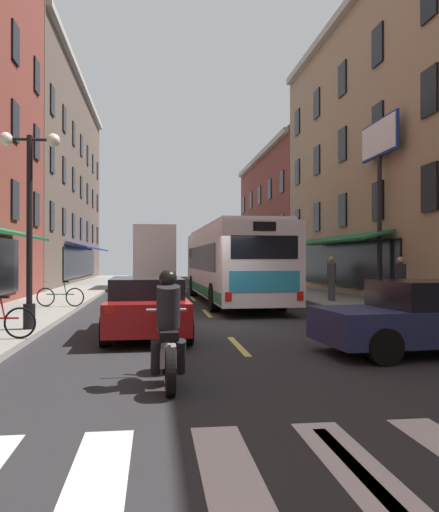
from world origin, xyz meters
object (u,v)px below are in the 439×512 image
(bicycle_mid, at_px, (60,296))
(sedan_far, at_px, (156,273))
(billboard_sign, at_px, (379,161))
(sedan_near, at_px, (438,316))
(sedan_mid, at_px, (147,305))
(motorcycle_rider, at_px, (168,335))
(transit_bus, at_px, (231,263))
(pedestrian_mid, at_px, (401,282))
(street_lamp_twin, at_px, (29,220))
(box_truck, at_px, (154,257))
(pedestrian_far, at_px, (332,278))
(pedestrian_near, at_px, (290,275))

(bicycle_mid, bearing_deg, sedan_far, 81.50)
(billboard_sign, bearing_deg, sedan_near, -108.61)
(sedan_mid, height_order, motorcycle_rider, motorcycle_rider)
(transit_bus, xyz_separation_m, pedestrian_mid, (5.01, -4.91, -0.61))
(billboard_sign, distance_m, motorcycle_rider, 15.39)
(street_lamp_twin, bearing_deg, bicycle_mid, 93.15)
(billboard_sign, relative_size, sedan_near, 1.53)
(box_truck, relative_size, street_lamp_twin, 1.53)
(sedan_mid, xyz_separation_m, pedestrian_far, (7.25, 7.46, 0.35))
(pedestrian_mid, bearing_deg, sedan_near, -175.00)
(box_truck, relative_size, sedan_near, 1.53)
(sedan_near, bearing_deg, billboard_sign, 71.39)
(box_truck, xyz_separation_m, pedestrian_far, (7.08, -12.26, -0.90))
(box_truck, xyz_separation_m, street_lamp_twin, (-2.96, -19.41, 0.80))
(motorcycle_rider, distance_m, pedestrian_near, 20.49)
(motorcycle_rider, relative_size, bicycle_mid, 1.22)
(sedan_mid, distance_m, street_lamp_twin, 3.48)
(pedestrian_near, bearing_deg, sedan_near, 150.53)
(sedan_mid, height_order, bicycle_mid, sedan_mid)
(sedan_far, distance_m, pedestrian_mid, 26.52)
(sedan_far, bearing_deg, street_lamp_twin, -96.11)
(sedan_mid, height_order, sedan_far, sedan_mid)
(box_truck, height_order, sedan_mid, box_truck)
(box_truck, distance_m, motorcycle_rider, 24.73)
(pedestrian_near, height_order, pedestrian_mid, pedestrian_mid)
(sedan_mid, distance_m, bicycle_mid, 7.00)
(billboard_sign, bearing_deg, pedestrian_mid, -102.02)
(billboard_sign, height_order, bicycle_mid, billboard_sign)
(pedestrian_near, relative_size, street_lamp_twin, 0.34)
(motorcycle_rider, bearing_deg, sedan_near, 19.23)
(billboard_sign, relative_size, sedan_mid, 1.48)
(sedan_near, relative_size, pedestrian_far, 2.64)
(transit_bus, relative_size, motorcycle_rider, 5.89)
(box_truck, height_order, sedan_near, box_truck)
(sedan_far, distance_m, pedestrian_near, 16.36)
(transit_bus, bearing_deg, sedan_mid, -110.96)
(transit_bus, distance_m, sedan_near, 12.09)
(sedan_near, distance_m, pedestrian_far, 10.74)
(box_truck, xyz_separation_m, bicycle_mid, (-3.29, -13.45, -1.46))
(motorcycle_rider, distance_m, pedestrian_mid, 11.82)
(street_lamp_twin, bearing_deg, box_truck, 81.32)
(transit_bus, bearing_deg, motorcycle_rider, -102.15)
(pedestrian_mid, height_order, pedestrian_far, pedestrian_far)
(billboard_sign, height_order, pedestrian_near, billboard_sign)
(bicycle_mid, bearing_deg, transit_bus, 20.54)
(pedestrian_far, bearing_deg, sedan_far, -0.57)
(transit_bus, relative_size, pedestrian_near, 7.62)
(box_truck, xyz_separation_m, pedestrian_mid, (8.16, -15.95, -0.92))
(bicycle_mid, relative_size, pedestrian_far, 0.96)
(sedan_mid, xyz_separation_m, pedestrian_mid, (8.33, 3.76, 0.34))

